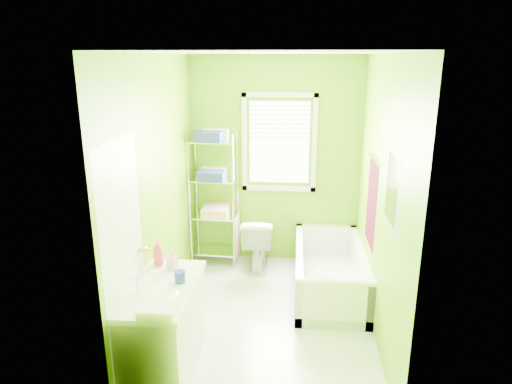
# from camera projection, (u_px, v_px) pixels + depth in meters

# --- Properties ---
(ground) EXTENTS (2.90, 2.90, 0.00)m
(ground) POSITION_uv_depth(u_px,v_px,m) (266.00, 317.00, 4.69)
(ground) COLOR silver
(ground) RESTS_ON ground
(room_envelope) EXTENTS (2.14, 2.94, 2.62)m
(room_envelope) POSITION_uv_depth(u_px,v_px,m) (268.00, 171.00, 4.25)
(room_envelope) COLOR #659D07
(room_envelope) RESTS_ON ground
(window) EXTENTS (0.92, 0.05, 1.22)m
(window) POSITION_uv_depth(u_px,v_px,m) (279.00, 138.00, 5.58)
(window) COLOR white
(window) RESTS_ON ground
(door) EXTENTS (0.09, 0.80, 2.00)m
(door) POSITION_uv_depth(u_px,v_px,m) (125.00, 267.00, 3.54)
(door) COLOR white
(door) RESTS_ON ground
(right_wall_decor) EXTENTS (0.04, 1.48, 1.17)m
(right_wall_decor) POSITION_uv_depth(u_px,v_px,m) (379.00, 197.00, 4.20)
(right_wall_decor) COLOR #480817
(right_wall_decor) RESTS_ON ground
(bathtub) EXTENTS (0.76, 1.63, 0.53)m
(bathtub) POSITION_uv_depth(u_px,v_px,m) (329.00, 278.00, 5.15)
(bathtub) COLOR white
(bathtub) RESTS_ON ground
(toilet) EXTENTS (0.40, 0.68, 0.68)m
(toilet) POSITION_uv_depth(u_px,v_px,m) (257.00, 242.00, 5.69)
(toilet) COLOR white
(toilet) RESTS_ON ground
(vanity) EXTENTS (0.53, 1.03, 1.01)m
(vanity) POSITION_uv_depth(u_px,v_px,m) (164.00, 326.00, 3.79)
(vanity) COLOR silver
(vanity) RESTS_ON ground
(wire_shelf_unit) EXTENTS (0.59, 0.47, 1.72)m
(wire_shelf_unit) POSITION_uv_depth(u_px,v_px,m) (215.00, 184.00, 5.66)
(wire_shelf_unit) COLOR silver
(wire_shelf_unit) RESTS_ON ground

